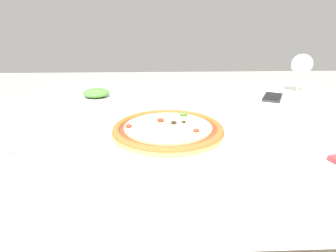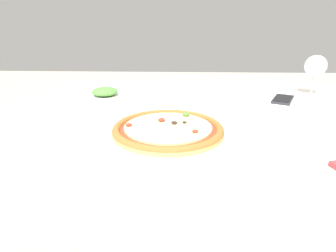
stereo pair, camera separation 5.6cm
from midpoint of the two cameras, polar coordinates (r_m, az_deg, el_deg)
dining_table at (r=0.97m, az=8.28°, el=-2.36°), size 1.33×1.16×0.70m
pizza_plate at (r=0.78m, az=2.05°, el=-0.93°), size 0.35×0.35×0.04m
fork at (r=0.74m, az=-29.21°, el=-6.13°), size 0.03×0.17×0.00m
wine_glass_far_left at (r=1.35m, az=28.85°, el=10.46°), size 0.09×0.09×0.17m
cell_phone at (r=1.24m, az=23.53°, el=4.99°), size 0.13×0.16×0.01m
side_plate at (r=1.20m, az=-11.39°, el=6.40°), size 0.18×0.18×0.04m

